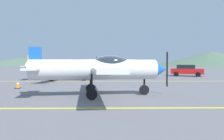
{
  "coord_description": "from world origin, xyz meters",
  "views": [
    {
      "loc": [
        0.04,
        -11.74,
        1.79
      ],
      "look_at": [
        0.28,
        6.0,
        1.2
      ],
      "focal_mm": 31.13,
      "sensor_mm": 36.0,
      "label": 1
    }
  ],
  "objects_px": {
    "airplane_near": "(100,69)",
    "car_sedan": "(187,70)",
    "traffic_cone_front": "(18,84)",
    "airplane_mid": "(61,66)"
  },
  "relations": [
    {
      "from": "airplane_mid",
      "to": "car_sedan",
      "type": "height_order",
      "value": "airplane_mid"
    },
    {
      "from": "airplane_near",
      "to": "car_sedan",
      "type": "bearing_deg",
      "value": 55.41
    },
    {
      "from": "airplane_near",
      "to": "car_sedan",
      "type": "height_order",
      "value": "airplane_near"
    },
    {
      "from": "airplane_near",
      "to": "traffic_cone_front",
      "type": "height_order",
      "value": "airplane_near"
    },
    {
      "from": "airplane_mid",
      "to": "traffic_cone_front",
      "type": "xyz_separation_m",
      "value": [
        -1.48,
        -6.52,
        -1.22
      ]
    },
    {
      "from": "airplane_near",
      "to": "airplane_mid",
      "type": "bearing_deg",
      "value": 115.09
    },
    {
      "from": "car_sedan",
      "to": "traffic_cone_front",
      "type": "height_order",
      "value": "car_sedan"
    },
    {
      "from": "airplane_near",
      "to": "traffic_cone_front",
      "type": "bearing_deg",
      "value": 151.21
    },
    {
      "from": "airplane_near",
      "to": "traffic_cone_front",
      "type": "relative_size",
      "value": 15.15
    },
    {
      "from": "airplane_near",
      "to": "traffic_cone_front",
      "type": "distance_m",
      "value": 7.08
    }
  ]
}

